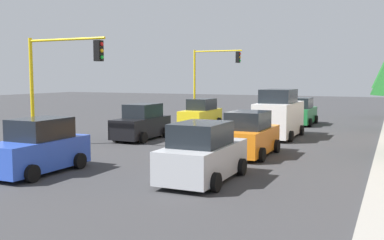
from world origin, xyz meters
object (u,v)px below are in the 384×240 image
at_px(traffic_signal_near_right, 60,69).
at_px(car_black, 142,123).
at_px(car_blue, 38,148).
at_px(car_silver, 203,154).
at_px(car_orange, 249,136).
at_px(car_yellow, 201,114).
at_px(car_green, 300,112).
at_px(traffic_signal_far_right, 213,69).
at_px(delivery_van_white, 279,115).

xyz_separation_m(traffic_signal_near_right, car_black, (-4.16, 2.06, -2.94)).
bearing_deg(car_blue, car_silver, 102.66).
bearing_deg(car_orange, car_blue, -42.05).
bearing_deg(car_yellow, car_green, 128.03).
bearing_deg(car_yellow, traffic_signal_far_right, -162.92).
bearing_deg(traffic_signal_far_right, car_orange, 26.46).
distance_m(car_yellow, car_silver, 15.91).
height_order(traffic_signal_far_right, car_black, traffic_signal_far_right).
distance_m(traffic_signal_far_right, car_yellow, 9.97).
bearing_deg(car_silver, car_yellow, -156.33).
xyz_separation_m(car_yellow, car_green, (-4.62, 5.90, 0.00)).
relative_size(car_orange, car_yellow, 0.98).
bearing_deg(delivery_van_white, car_orange, 1.95).
bearing_deg(car_black, car_silver, 42.23).
bearing_deg(delivery_van_white, car_black, -60.19).
relative_size(traffic_signal_far_right, car_green, 1.43).
distance_m(traffic_signal_far_right, delivery_van_white, 15.19).
height_order(traffic_signal_far_right, car_green, traffic_signal_far_right).
bearing_deg(car_silver, traffic_signal_far_right, -158.78).
bearing_deg(car_silver, traffic_signal_near_right, -111.51).
distance_m(traffic_signal_far_right, car_blue, 25.33).
height_order(traffic_signal_far_right, delivery_van_white, traffic_signal_far_right).
distance_m(traffic_signal_near_right, car_blue, 6.53).
distance_m(delivery_van_white, car_blue, 14.15).
relative_size(traffic_signal_far_right, car_orange, 1.47).
height_order(car_black, car_yellow, same).
distance_m(traffic_signal_near_right, car_silver, 10.19).
distance_m(car_yellow, car_blue, 15.90).
distance_m(traffic_signal_far_right, car_orange, 20.77).
bearing_deg(traffic_signal_near_right, car_yellow, 166.25).
bearing_deg(car_yellow, car_black, -5.30).
relative_size(car_yellow, car_silver, 1.01).
relative_size(traffic_signal_far_right, delivery_van_white, 1.23).
relative_size(car_orange, car_silver, 0.99).
bearing_deg(car_green, delivery_van_white, 1.92).
xyz_separation_m(delivery_van_white, car_silver, (11.62, 0.23, -0.38)).
xyz_separation_m(car_black, car_blue, (9.06, 1.11, 0.00)).
bearing_deg(car_orange, traffic_signal_near_right, -79.77).
bearing_deg(car_silver, delivery_van_white, -178.86).
distance_m(car_orange, car_yellow, 11.32).
bearing_deg(car_blue, car_green, 165.18).
relative_size(delivery_van_white, car_yellow, 1.17).
bearing_deg(car_blue, car_orange, 137.95).
relative_size(delivery_van_white, car_orange, 1.19).
bearing_deg(traffic_signal_near_right, car_blue, 32.81).
xyz_separation_m(traffic_signal_near_right, car_green, (-15.61, 8.59, -2.94)).
height_order(car_orange, car_blue, same).
xyz_separation_m(car_yellow, car_silver, (14.57, 6.39, 0.00)).
bearing_deg(car_orange, delivery_van_white, -178.05).
bearing_deg(delivery_van_white, car_yellow, -115.58).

